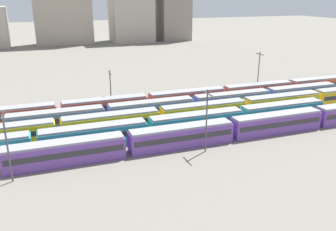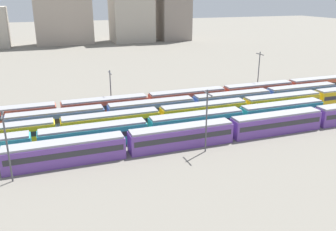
# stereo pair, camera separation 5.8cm
# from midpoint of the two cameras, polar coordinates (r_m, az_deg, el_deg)

# --- Properties ---
(ground_plane) EXTENTS (600.00, 600.00, 0.00)m
(ground_plane) POSITION_cam_midpoint_polar(r_m,az_deg,el_deg) (66.08, -17.67, -3.71)
(ground_plane) COLOR slate
(train_track_0) EXTENTS (74.70, 3.06, 3.75)m
(train_track_0) POSITION_cam_midpoint_polar(r_m,az_deg,el_deg) (63.44, 10.13, -2.18)
(train_track_0) COLOR #6B429E
(train_track_0) RESTS_ON ground_plane
(train_track_1) EXTENTS (74.70, 3.06, 3.75)m
(train_track_1) POSITION_cam_midpoint_polar(r_m,az_deg,el_deg) (62.74, -3.31, -2.15)
(train_track_1) COLOR teal
(train_track_1) RESTS_ON ground_plane
(train_track_2) EXTENTS (112.50, 3.06, 3.75)m
(train_track_2) POSITION_cam_midpoint_polar(r_m,az_deg,el_deg) (76.30, 12.19, 1.33)
(train_track_2) COLOR yellow
(train_track_2) RESTS_ON ground_plane
(train_track_3) EXTENTS (74.70, 3.06, 3.75)m
(train_track_3) POSITION_cam_midpoint_polar(r_m,az_deg,el_deg) (76.37, 4.09, 1.74)
(train_track_3) COLOR #4C70BC
(train_track_3) RESTS_ON ground_plane
(train_track_4) EXTENTS (93.60, 3.06, 3.75)m
(train_track_4) POSITION_cam_midpoint_polar(r_m,az_deg,el_deg) (81.23, 3.11, 2.82)
(train_track_4) COLOR #BC4C38
(train_track_4) RESTS_ON ground_plane
(catenary_pole_0) EXTENTS (0.24, 3.20, 10.49)m
(catenary_pole_0) POSITION_cam_midpoint_polar(r_m,az_deg,el_deg) (56.55, 6.21, -0.43)
(catenary_pole_0) COLOR #4C4C51
(catenary_pole_0) RESTS_ON ground_plane
(catenary_pole_1) EXTENTS (0.24, 3.20, 10.98)m
(catenary_pole_1) POSITION_cam_midpoint_polar(r_m,az_deg,el_deg) (92.55, 14.36, 6.91)
(catenary_pole_1) COLOR #4C4C51
(catenary_pole_1) RESTS_ON ground_plane
(catenary_pole_2) EXTENTS (0.24, 3.20, 10.25)m
(catenary_pole_2) POSITION_cam_midpoint_polar(r_m,az_deg,el_deg) (51.79, -24.57, -4.13)
(catenary_pole_2) COLOR #4C4C51
(catenary_pole_2) RESTS_ON ground_plane
(catenary_pole_3) EXTENTS (0.24, 3.20, 8.99)m
(catenary_pole_3) POSITION_cam_midpoint_polar(r_m,az_deg,el_deg) (78.49, -9.27, 4.38)
(catenary_pole_3) COLOR #4C4C51
(catenary_pole_3) RESTS_ON ground_plane
(distant_building_3) EXTENTS (21.41, 18.68, 39.13)m
(distant_building_3) POSITION_cam_midpoint_polar(r_m,az_deg,el_deg) (197.53, -6.04, 17.46)
(distant_building_3) COLOR #B2A899
(distant_building_3) RESTS_ON ground_plane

